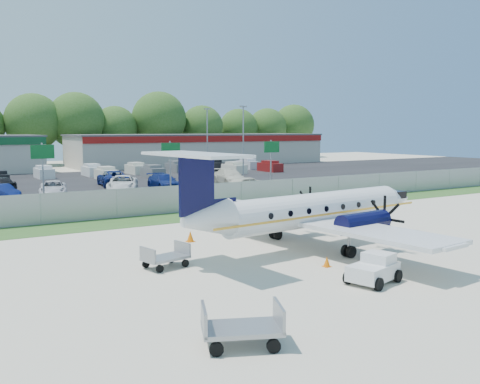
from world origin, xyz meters
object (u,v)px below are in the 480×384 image
aircraft (311,210)px  pushback_tug (374,269)px  baggage_cart_near (242,327)px  baggage_cart_far (166,257)px

aircraft → pushback_tug: (-1.87, -6.31, -1.40)m
baggage_cart_near → pushback_tug: bearing=18.5°
pushback_tug → baggage_cart_near: baggage_cart_near is taller
baggage_cart_near → baggage_cart_far: size_ratio=1.21×
pushback_tug → baggage_cart_far: 8.92m
baggage_cart_near → baggage_cart_far: baggage_cart_near is taller
aircraft → baggage_cart_far: bearing=179.0°
aircraft → baggage_cart_far: aircraft is taller
pushback_tug → baggage_cart_near: bearing=-161.5°
baggage_cart_far → pushback_tug: bearing=-46.3°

